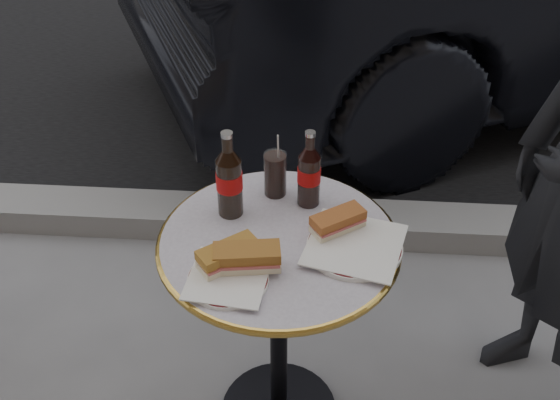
# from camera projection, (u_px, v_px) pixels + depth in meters

# --- Properties ---
(curb) EXTENTS (40.00, 0.20, 0.12)m
(curb) POSITION_uv_depth(u_px,v_px,m) (294.00, 222.00, 2.90)
(curb) COLOR gray
(curb) RESTS_ON ground
(bistro_table) EXTENTS (0.62, 0.62, 0.73)m
(bistro_table) POSITION_uv_depth(u_px,v_px,m) (279.00, 336.00, 2.00)
(bistro_table) COLOR #BAB2C4
(bistro_table) RESTS_ON ground
(plate_left) EXTENTS (0.24, 0.24, 0.01)m
(plate_left) POSITION_uv_depth(u_px,v_px,m) (228.00, 280.00, 1.65)
(plate_left) COLOR white
(plate_left) RESTS_ON bistro_table
(plate_right) EXTENTS (0.32, 0.32, 0.01)m
(plate_right) POSITION_uv_depth(u_px,v_px,m) (354.00, 247.00, 1.74)
(plate_right) COLOR white
(plate_right) RESTS_ON bistro_table
(sandwich_left_a) EXTENTS (0.16, 0.15, 0.05)m
(sandwich_left_a) POSITION_uv_depth(u_px,v_px,m) (228.00, 256.00, 1.67)
(sandwich_left_a) COLOR #9F6B28
(sandwich_left_a) RESTS_ON plate_left
(sandwich_left_b) EXTENTS (0.17, 0.10, 0.06)m
(sandwich_left_b) POSITION_uv_depth(u_px,v_px,m) (247.00, 259.00, 1.66)
(sandwich_left_b) COLOR #975E26
(sandwich_left_b) RESTS_ON plate_left
(sandwich_right) EXTENTS (0.15, 0.13, 0.05)m
(sandwich_right) POSITION_uv_depth(u_px,v_px,m) (338.00, 222.00, 1.77)
(sandwich_right) COLOR #9E5528
(sandwich_right) RESTS_ON plate_right
(cola_bottle_left) EXTENTS (0.09, 0.09, 0.25)m
(cola_bottle_left) POSITION_uv_depth(u_px,v_px,m) (229.00, 174.00, 1.78)
(cola_bottle_left) COLOR black
(cola_bottle_left) RESTS_ON bistro_table
(cola_bottle_right) EXTENTS (0.08, 0.08, 0.22)m
(cola_bottle_right) POSITION_uv_depth(u_px,v_px,m) (309.00, 168.00, 1.83)
(cola_bottle_right) COLOR black
(cola_bottle_right) RESTS_ON bistro_table
(cola_glass) EXTENTS (0.08, 0.08, 0.13)m
(cola_glass) POSITION_uv_depth(u_px,v_px,m) (275.00, 174.00, 1.89)
(cola_glass) COLOR black
(cola_glass) RESTS_ON bistro_table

